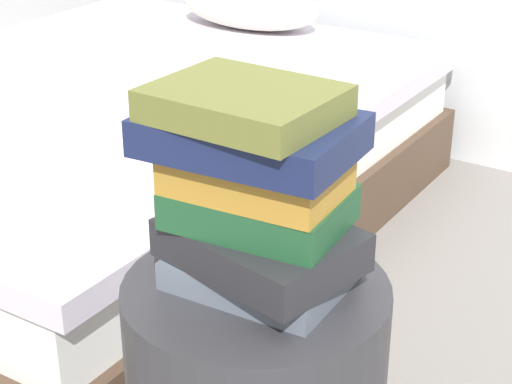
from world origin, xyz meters
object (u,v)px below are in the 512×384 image
(book_slate, at_px, (260,271))
(book_ochre, at_px, (256,172))
(book_charcoal, at_px, (259,246))
(book_navy, at_px, (249,135))
(book_forest, at_px, (258,206))
(bed, at_px, (114,152))
(book_olive, at_px, (244,103))

(book_slate, height_order, book_ochre, book_ochre)
(book_charcoal, relative_size, book_navy, 0.93)
(book_charcoal, relative_size, book_ochre, 1.12)
(book_ochre, bearing_deg, book_charcoal, -39.82)
(book_forest, bearing_deg, book_navy, -130.83)
(bed, distance_m, book_forest, 1.50)
(bed, distance_m, book_ochre, 1.53)
(book_olive, bearing_deg, book_slate, 60.51)
(book_slate, height_order, book_charcoal, book_charcoal)
(book_forest, bearing_deg, book_ochre, -87.41)
(book_slate, distance_m, book_forest, 0.11)
(book_forest, bearing_deg, bed, 135.81)
(book_charcoal, xyz_separation_m, book_ochre, (-0.01, 0.01, 0.12))
(book_charcoal, bearing_deg, book_olive, -150.87)
(book_forest, height_order, book_olive, book_olive)
(bed, distance_m, book_olive, 1.57)
(bed, relative_size, book_navy, 6.86)
(book_navy, xyz_separation_m, book_olive, (-0.00, -0.01, 0.05))
(bed, bearing_deg, book_ochre, -39.43)
(book_forest, height_order, book_navy, book_navy)
(book_ochre, bearing_deg, bed, 136.67)
(book_ochre, bearing_deg, book_navy, -161.23)
(book_slate, relative_size, book_olive, 1.03)
(book_charcoal, distance_m, book_ochre, 0.12)
(book_slate, bearing_deg, bed, 138.85)
(bed, height_order, book_slate, bed)
(book_ochre, xyz_separation_m, book_olive, (-0.01, -0.01, 0.11))
(book_charcoal, bearing_deg, book_slate, 124.65)
(book_forest, bearing_deg, book_slate, 32.98)
(book_navy, height_order, book_olive, book_olive)
(book_navy, bearing_deg, book_forest, 50.48)
(bed, height_order, book_ochre, book_ochre)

